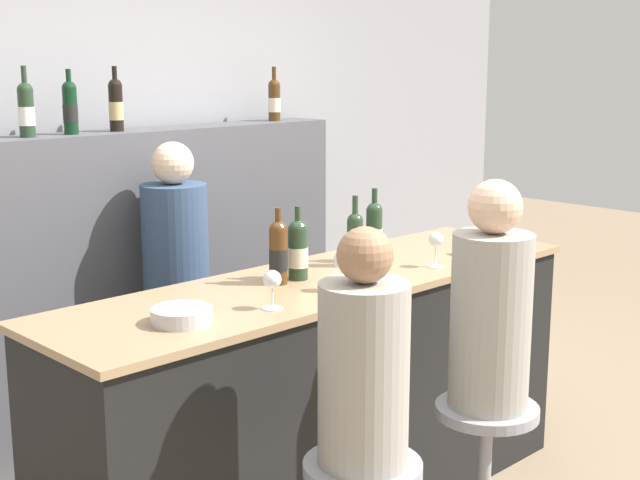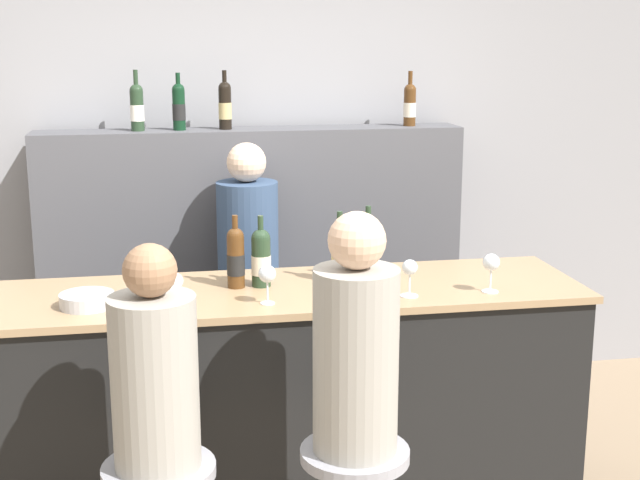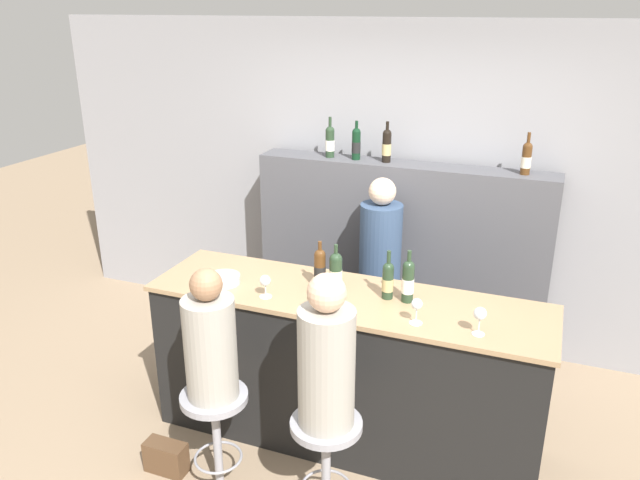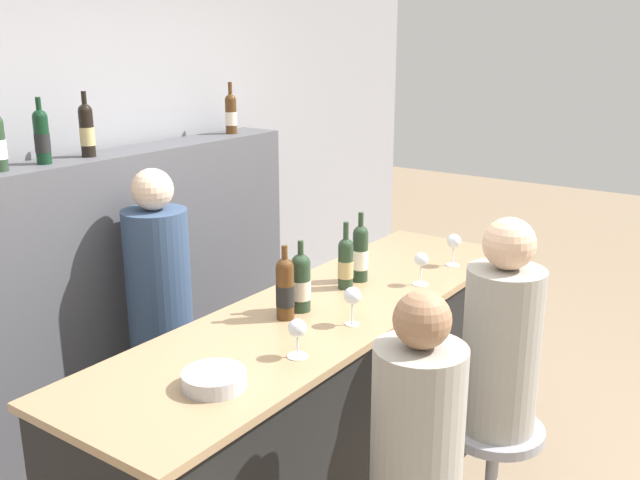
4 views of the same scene
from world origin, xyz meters
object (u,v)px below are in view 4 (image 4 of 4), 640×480
Objects in this scene: wine_bottle_backbar_2 at (87,130)px; wine_bottle_counter_1 at (301,282)px; wine_glass_1 at (352,297)px; wine_bottle_counter_3 at (360,253)px; bar_stool_right at (493,456)px; wine_bottle_counter_0 at (285,288)px; wine_glass_0 at (297,330)px; bartender at (162,330)px; wine_bottle_counter_2 at (346,262)px; guest_seated_right at (502,338)px; wine_glass_3 at (454,242)px; wine_bottle_backbar_3 at (231,113)px; guest_seated_left at (418,424)px; wine_glass_2 at (421,262)px; wine_bottle_backbar_1 at (42,136)px; metal_bowl at (214,379)px.

wine_bottle_counter_1 is at bearing -88.05° from wine_bottle_backbar_2.
wine_glass_1 is (0.04, -1.50, -0.54)m from wine_bottle_backbar_2.
wine_bottle_counter_3 reaches higher than bar_stool_right.
wine_bottle_counter_0 is at bearing -180.00° from wine_bottle_counter_3.
wine_bottle_counter_3 reaches higher than wine_glass_0.
bartender is at bearing 115.15° from wine_bottle_counter_3.
wine_bottle_counter_2 is 0.74m from wine_glass_0.
wine_bottle_counter_2 is at bearing 82.67° from guest_seated_right.
wine_bottle_counter_0 is at bearing 180.00° from wine_bottle_counter_1.
wine_glass_3 is 0.25× the size of bar_stool_right.
wine_bottle_backbar_3 is 2.45m from bar_stool_right.
wine_bottle_counter_1 reaches higher than wine_glass_1.
wine_bottle_counter_3 is at bearing 17.31° from wine_glass_0.
guest_seated_left is at bearing -129.89° from wine_glass_1.
wine_bottle_backbar_1 is at bearing 119.61° from wine_glass_2.
wine_bottle_backbar_3 reaches higher than metal_bowl.
bar_stool_right is 1.69m from bartender.
wine_bottle_backbar_3 is 2.28m from metal_bowl.
wine_glass_0 is at bearing 180.00° from wine_glass_1.
wine_bottle_counter_1 is at bearing 180.00° from wine_bottle_counter_2.
guest_seated_left is (-1.42, -2.02, -0.69)m from wine_bottle_backbar_3.
wine_glass_2 is 0.88m from bar_stool_right.
wine_glass_3 is 1.60m from metal_bowl.
bar_stool_right is at bearing -83.20° from bartender.
wine_bottle_counter_3 is 1.45m from wine_bottle_backbar_3.
wine_glass_3 is (0.57, -0.25, -0.00)m from wine_bottle_counter_2.
wine_glass_0 is at bearing 180.00° from wine_glass_2.
wine_glass_2 is 0.63m from guest_seated_right.
wine_bottle_counter_2 reaches higher than wine_glass_3.
wine_bottle_counter_3 is at bearing -68.31° from wine_bottle_backbar_2.
bar_stool_right is at bearing -97.33° from wine_bottle_counter_2.
wine_bottle_backbar_3 reaches higher than guest_seated_left.
wine_bottle_counter_3 is 2.15× the size of wine_glass_2.
wine_bottle_backbar_3 is (1.08, 1.25, 0.51)m from wine_bottle_counter_0.
wine_bottle_backbar_2 is 2.20× the size of wine_glass_0.
metal_bowl is at bearing -106.03° from wine_bottle_backbar_1.
guest_seated_left is at bearing -101.15° from wine_bottle_backbar_2.
wine_glass_2 is (0.11, -0.25, -0.03)m from wine_bottle_counter_3.
wine_bottle_backbar_3 is 2.25m from guest_seated_right.
wine_bottle_backbar_2 is at bearing 112.07° from wine_glass_2.
wine_bottle_counter_0 is at bearing 165.94° from wine_glass_3.
wine_bottle_counter_3 is 0.52m from wine_glass_3.
wine_glass_2 is at bearing -65.12° from bartender.
wine_bottle_counter_2 is 1.04m from metal_bowl.
wine_bottle_counter_3 is 0.50× the size of bar_stool_right.
wine_bottle_counter_3 is at bearing 40.89° from guest_seated_left.
wine_bottle_backbar_1 is (-0.29, 1.25, 0.53)m from wine_bottle_counter_1.
wine_bottle_backbar_3 is (0.65, 1.25, 0.52)m from wine_bottle_counter_2.
wine_glass_3 is at bearing -15.61° from wine_bottle_counter_1.
wine_bottle_backbar_2 is at bearing 97.73° from guest_seated_right.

